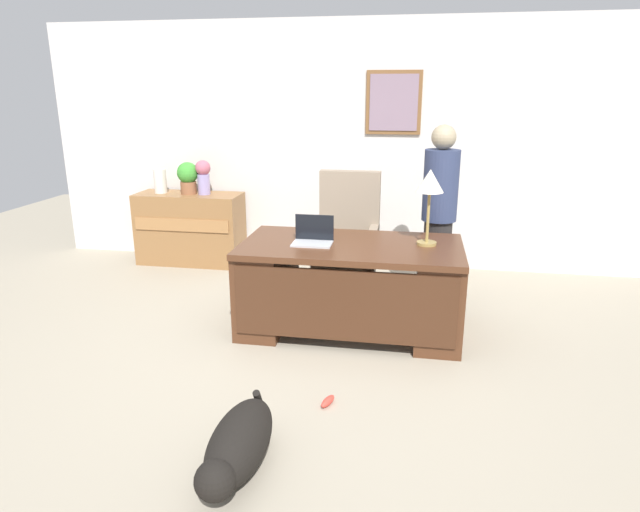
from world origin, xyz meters
name	(u,v)px	position (x,y,z in m)	size (l,w,h in m)	color
ground_plane	(301,362)	(0.00, 0.00, 0.00)	(12.00, 12.00, 0.00)	#9E937F
back_wall	(348,146)	(0.00, 2.60, 1.35)	(7.00, 0.16, 2.70)	silver
desk	(350,284)	(0.29, 0.65, 0.41)	(1.80, 0.97, 0.75)	#4C2B19
credenza	(191,228)	(-1.79, 2.25, 0.41)	(1.21, 0.50, 0.82)	olive
armchair	(347,241)	(0.14, 1.60, 0.52)	(0.60, 0.59, 1.20)	gray
person_standing	(439,214)	(1.00, 1.47, 0.86)	(0.32, 0.32, 1.67)	#262323
dog_lying	(238,445)	(-0.08, -1.26, 0.15)	(0.31, 0.90, 0.30)	black
laptop	(313,236)	(-0.03, 0.64, 0.81)	(0.32, 0.22, 0.22)	#B2B5BA
desk_lamp	(430,186)	(0.89, 0.75, 1.24)	(0.22, 0.22, 0.61)	#9E8447
vase_with_flowers	(203,176)	(-1.59, 2.25, 1.03)	(0.17, 0.17, 0.39)	#9589BF
vase_empty	(160,181)	(-2.12, 2.25, 0.96)	(0.14, 0.14, 0.27)	silver
potted_plant	(188,176)	(-1.78, 2.25, 1.02)	(0.24, 0.24, 0.36)	brown
dog_toy_bone	(328,401)	(0.29, -0.54, 0.03)	(0.15, 0.05, 0.05)	#E53F33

